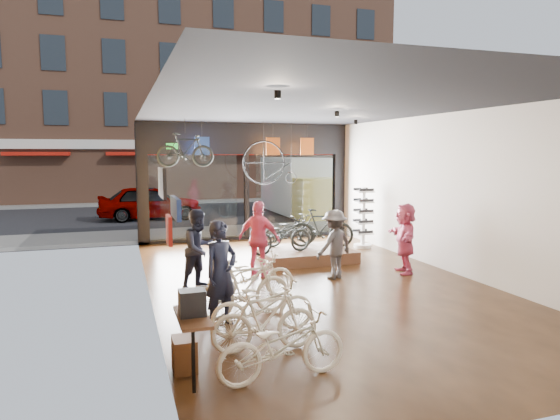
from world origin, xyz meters
name	(u,v)px	position (x,y,z in m)	size (l,w,h in m)	color
ground_plane	(314,284)	(0.00, 0.00, -0.02)	(7.00, 12.00, 0.04)	black
ceiling	(315,107)	(0.00, 0.00, 3.82)	(7.00, 12.00, 0.04)	black
wall_left	(146,202)	(-3.52, 0.00, 1.90)	(0.04, 12.00, 3.80)	#B16824
wall_right	(452,193)	(3.52, 0.00, 1.90)	(0.04, 12.00, 3.80)	beige
wall_back	(536,247)	(0.00, -6.02, 1.90)	(7.00, 0.04, 3.80)	beige
storefront	(246,182)	(0.00, 6.00, 1.90)	(7.00, 0.26, 3.80)	black
exit_sign	(172,146)	(-2.40, 5.88, 3.05)	(0.35, 0.06, 0.18)	#198C26
street_road	(203,210)	(0.00, 15.00, -0.01)	(30.00, 18.00, 0.02)	black
sidewalk_near	(239,231)	(0.00, 7.20, 0.06)	(30.00, 2.40, 0.12)	slate
sidewalk_far	(192,201)	(0.00, 19.00, 0.06)	(30.00, 2.00, 0.12)	slate
opposite_building	(184,85)	(0.00, 21.50, 7.00)	(26.00, 5.00, 14.00)	brown
street_car	(150,202)	(-2.76, 12.00, 0.73)	(1.73, 4.31, 1.47)	gray
box_truck	(305,187)	(3.96, 11.00, 1.31)	(2.21, 6.63, 2.61)	silver
floor_bike_0	(282,345)	(-2.15, -4.26, 0.45)	(0.60, 1.71, 0.90)	silver
floor_bike_1	(265,320)	(-2.09, -3.32, 0.47)	(0.44, 1.57, 0.94)	silver
floor_bike_2	(263,306)	(-1.92, -2.61, 0.44)	(0.59, 1.68, 0.88)	silver
floor_bike_3	(245,288)	(-1.99, -1.73, 0.52)	(0.49, 1.72, 1.03)	silver
floor_bike_4	(251,275)	(-1.60, -0.66, 0.45)	(0.60, 1.71, 0.90)	silver
display_platform	(305,255)	(0.64, 2.26, 0.15)	(2.40, 1.80, 0.30)	#513825
display_bike_left	(281,236)	(-0.13, 1.90, 0.76)	(0.61, 1.74, 0.92)	black
display_bike_mid	(322,228)	(1.17, 2.37, 0.82)	(0.49, 1.74, 1.04)	black
display_bike_right	(291,230)	(0.45, 2.87, 0.72)	(0.56, 1.62, 0.85)	black
customer_0	(221,273)	(-2.47, -2.04, 0.88)	(0.64, 0.42, 1.76)	#161C33
customer_1	(199,249)	(-2.45, 0.41, 0.84)	(0.82, 0.64, 1.68)	#161C33
customer_2	(259,239)	(-0.99, 0.93, 0.88)	(1.03, 0.43, 1.76)	#CC4C72
customer_3	(334,244)	(0.59, 0.24, 0.79)	(1.02, 0.58, 1.57)	#3F3F44
customer_5	(405,238)	(2.40, 0.21, 0.83)	(1.55, 0.49, 1.67)	#CC4C72
sunglasses_rack	(363,218)	(2.95, 3.40, 0.91)	(0.54, 0.44, 1.82)	white
wall_merch	(174,273)	(-3.38, -3.50, 1.30)	(0.40, 2.40, 2.60)	navy
penny_farthing	(273,164)	(0.50, 4.68, 2.50)	(1.67, 0.06, 1.34)	black
hung_bike	(186,150)	(-2.20, 4.20, 2.93)	(0.45, 1.58, 0.95)	black
jersey_left	(202,146)	(-1.58, 5.20, 3.05)	(0.45, 0.03, 0.55)	#1E3F99
jersey_mid	(273,146)	(0.67, 5.20, 3.05)	(0.45, 0.03, 0.55)	#CC5919
jersey_right	(307,146)	(1.83, 5.20, 3.05)	(0.45, 0.03, 0.55)	#CC5919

